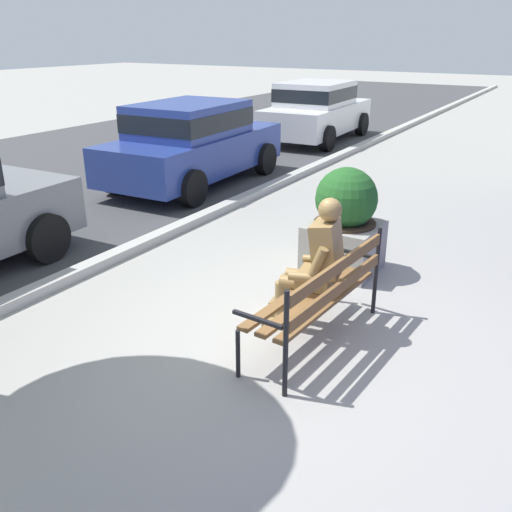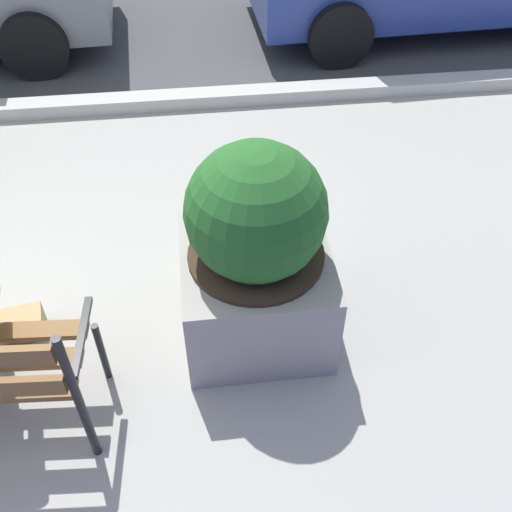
# 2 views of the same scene
# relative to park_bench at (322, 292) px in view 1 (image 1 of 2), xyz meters

# --- Properties ---
(ground_plane) EXTENTS (80.00, 80.00, 0.00)m
(ground_plane) POSITION_rel_park_bench_xyz_m (-0.25, 0.27, -0.54)
(ground_plane) COLOR #9E9B93
(curb_stone) EXTENTS (60.00, 0.20, 0.12)m
(curb_stone) POSITION_rel_park_bench_xyz_m (-0.25, 3.17, -0.48)
(curb_stone) COLOR #B2AFA8
(curb_stone) RESTS_ON ground
(park_bench) EXTENTS (1.83, 0.65, 0.95)m
(park_bench) POSITION_rel_park_bench_xyz_m (0.00, 0.00, 0.00)
(park_bench) COLOR brown
(park_bench) RESTS_ON ground
(bronze_statue_seated) EXTENTS (0.60, 0.83, 1.37)m
(bronze_statue_seated) POSITION_rel_park_bench_xyz_m (0.22, 0.21, 0.12)
(bronze_statue_seated) COLOR olive
(bronze_statue_seated) RESTS_ON ground
(concrete_planter) EXTENTS (0.83, 0.83, 1.29)m
(concrete_planter) POSITION_rel_park_bench_xyz_m (1.78, 0.52, 0.07)
(concrete_planter) COLOR gray
(concrete_planter) RESTS_ON ground
(parked_car_blue) EXTENTS (4.17, 2.07, 1.56)m
(parked_car_blue) POSITION_rel_park_bench_xyz_m (4.22, 4.67, 0.30)
(parked_car_blue) COLOR navy
(parked_car_blue) RESTS_ON ground
(parked_car_white) EXTENTS (4.17, 2.07, 1.56)m
(parked_car_white) POSITION_rel_park_bench_xyz_m (9.76, 4.67, 0.30)
(parked_car_white) COLOR silver
(parked_car_white) RESTS_ON ground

